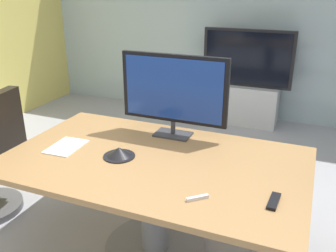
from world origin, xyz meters
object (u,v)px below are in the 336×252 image
(wall_display_unit, at_px, (245,93))
(conference_phone, at_px, (119,153))
(tv_monitor, at_px, (174,91))
(remote_control, at_px, (274,201))
(conference_table, at_px, (154,182))

(wall_display_unit, height_order, conference_phone, wall_display_unit)
(tv_monitor, bearing_deg, wall_display_unit, 87.60)
(tv_monitor, xyz_separation_m, conference_phone, (-0.20, -0.50, -0.33))
(wall_display_unit, bearing_deg, remote_control, -76.32)
(remote_control, bearing_deg, wall_display_unit, 106.99)
(tv_monitor, distance_m, conference_phone, 0.63)
(conference_table, xyz_separation_m, remote_control, (0.83, -0.23, 0.19))
(tv_monitor, bearing_deg, conference_table, -85.76)
(conference_table, distance_m, remote_control, 0.88)
(tv_monitor, distance_m, remote_control, 1.15)
(conference_phone, distance_m, remote_control, 1.08)
(conference_table, bearing_deg, wall_display_unit, 88.61)
(conference_phone, bearing_deg, conference_table, 14.23)
(wall_display_unit, relative_size, remote_control, 7.71)
(tv_monitor, height_order, wall_display_unit, tv_monitor)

